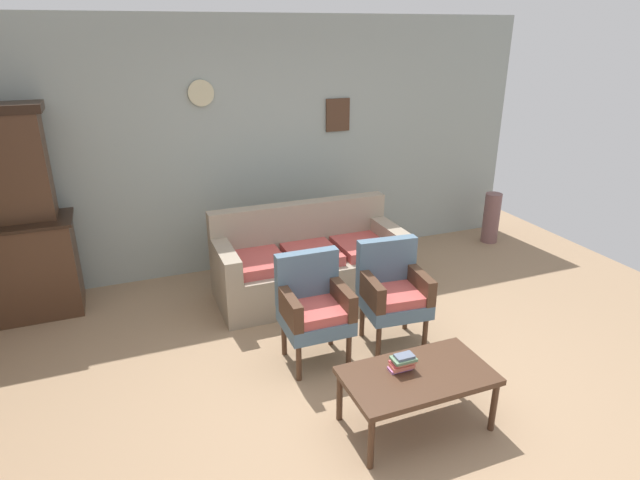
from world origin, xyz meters
TOP-DOWN VIEW (x-y plane):
  - ground_plane at (0.00, 0.00)m, footprint 7.68×7.68m
  - wall_back_with_decor at (0.00, 2.63)m, footprint 6.40×0.09m
  - side_cabinet at (-2.51, 2.25)m, footprint 1.16×0.55m
  - floral_couch at (0.20, 1.65)m, footprint 1.88×0.80m
  - armchair_near_cabinet at (-0.18, 0.54)m, footprint 0.53×0.50m
  - armchair_by_doorway at (0.54, 0.55)m, footprint 0.56×0.54m
  - coffee_table at (0.18, -0.46)m, footprint 1.00×0.56m
  - book_stack_on_table at (0.10, -0.39)m, footprint 0.17×0.11m
  - floor_vase_by_wall at (2.85, 2.15)m, footprint 0.20×0.20m

SIDE VIEW (x-z plane):
  - ground_plane at x=0.00m, z-range 0.00..0.00m
  - floor_vase_by_wall at x=2.85m, z-range 0.00..0.64m
  - floral_couch at x=0.20m, z-range -0.12..0.78m
  - coffee_table at x=0.18m, z-range 0.17..0.59m
  - side_cabinet at x=-2.51m, z-range 0.00..0.93m
  - book_stack_on_table at x=0.10m, z-range 0.42..0.54m
  - armchair_near_cabinet at x=-0.18m, z-range 0.05..0.95m
  - armchair_by_doorway at x=0.54m, z-range 0.05..0.95m
  - wall_back_with_decor at x=0.00m, z-range 0.00..2.70m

